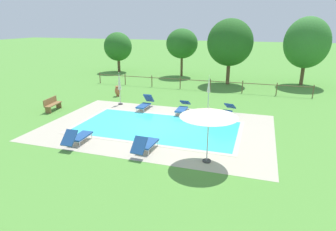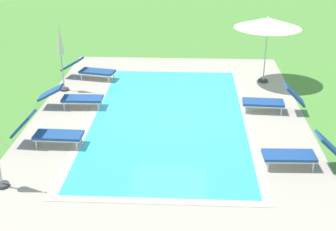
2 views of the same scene
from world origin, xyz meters
The scene contains 19 objects.
ground_plane centered at (0.00, 0.00, 0.00)m, with size 160.00×160.00×0.00m, color #518E38.
pool_deck_paving centered at (0.00, 0.00, 0.00)m, with size 12.78×8.43×0.01m, color #B2A893.
swimming_pool_water centered at (0.00, 0.00, 0.01)m, with size 8.95×4.59×0.01m, color #38C6D1.
pool_coping_rim centered at (0.00, 0.00, 0.01)m, with size 9.43×5.07×0.01m.
sun_lounger_north_near_steps centered at (3.52, 3.17, 0.36)m, with size 1.01×2.12×0.77m.
sun_lounger_north_mid centered at (-2.02, 3.18, 0.39)m, with size 0.65×1.92×0.95m.
sun_lounger_north_far centered at (0.67, 3.14, 0.36)m, with size 0.64×2.07×0.74m.
sun_lounger_south_near_corner centered at (0.63, -3.24, 0.39)m, with size 0.70×1.95×0.93m.
sun_lounger_south_mid centered at (-2.86, -3.42, 0.38)m, with size 0.66×1.96×0.91m.
patio_umbrella_open_foreground centered at (3.49, -3.36, 2.22)m, with size 2.41×2.41×2.45m.
patio_umbrella_closed_row_west centered at (-4.16, 3.68, 1.54)m, with size 0.32×0.32×2.36m.
patio_umbrella_closed_row_centre centered at (2.22, 3.85, 1.63)m, with size 0.32×0.32×2.47m.
wooden_bench_lawn_side centered at (-7.83, 0.92, 0.47)m, with size 0.63×1.54×0.87m.
terracotta_urn_near_fence centered at (-5.48, 5.85, 0.44)m, with size 0.45×0.45×0.83m.
perimeter_fence centered at (-0.07, 10.08, 0.68)m, with size 19.09×0.08×1.05m.
tree_far_west centered at (-10.95, 16.82, 2.95)m, with size 3.25×3.25×4.61m.
tree_west_mid centered at (-3.01, 16.30, 3.49)m, with size 3.38×3.38×5.08m.
tree_centre centered at (9.11, 15.18, 3.91)m, with size 4.05×4.05×6.23m.
tree_east_mid centered at (2.38, 13.49, 3.89)m, with size 4.23×4.23×6.06m.
Camera 1 is at (5.34, -14.52, 5.72)m, focal length 30.88 mm.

